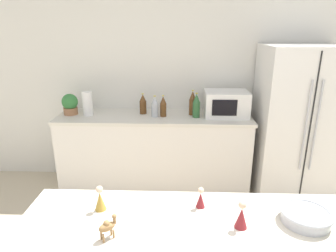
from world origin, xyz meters
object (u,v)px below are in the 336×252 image
(back_bottle_3, at_px, (155,107))
(wise_man_figurine_crimson, at_px, (201,199))
(back_bottle_4, at_px, (196,106))
(wise_man_figurine_purple, at_px, (100,200))
(back_bottle_1, at_px, (192,103))
(refrigerator, at_px, (296,123))
(microwave, at_px, (226,104))
(camel_figurine, at_px, (108,226))
(fruit_bowl, at_px, (306,216))
(paper_towel_roll, at_px, (88,104))
(wise_man_figurine_blue, at_px, (241,216))
(potted_plant, at_px, (70,104))
(back_bottle_0, at_px, (163,106))
(back_bottle_2, at_px, (143,104))

(back_bottle_3, relative_size, wise_man_figurine_crimson, 2.09)
(back_bottle_4, bearing_deg, wise_man_figurine_purple, -107.43)
(back_bottle_4, bearing_deg, back_bottle_1, 111.10)
(refrigerator, distance_m, back_bottle_1, 1.16)
(back_bottle_3, bearing_deg, microwave, 4.81)
(microwave, height_order, back_bottle_4, microwave)
(back_bottle_3, relative_size, camel_figurine, 2.15)
(back_bottle_1, distance_m, back_bottle_4, 0.11)
(fruit_bowl, bearing_deg, wise_man_figurine_crimson, 167.46)
(paper_towel_roll, relative_size, wise_man_figurine_blue, 1.91)
(microwave, bearing_deg, wise_man_figurine_blue, -96.33)
(camel_figurine, bearing_deg, back_bottle_1, 78.14)
(potted_plant, distance_m, camel_figurine, 2.36)
(back_bottle_3, bearing_deg, wise_man_figurine_purple, -93.98)
(refrigerator, distance_m, back_bottle_0, 1.48)
(back_bottle_1, relative_size, wise_man_figurine_blue, 2.00)
(back_bottle_0, relative_size, back_bottle_1, 0.84)
(back_bottle_0, height_order, back_bottle_2, back_bottle_0)
(back_bottle_0, distance_m, back_bottle_4, 0.37)
(potted_plant, distance_m, back_bottle_1, 1.40)
(paper_towel_roll, height_order, wise_man_figurine_purple, paper_towel_roll)
(wise_man_figurine_crimson, bearing_deg, fruit_bowl, -12.54)
(wise_man_figurine_crimson, bearing_deg, refrigerator, 57.21)
(back_bottle_4, relative_size, wise_man_figurine_crimson, 2.41)
(back_bottle_0, bearing_deg, microwave, 4.30)
(microwave, bearing_deg, camel_figurine, -111.05)
(refrigerator, xyz_separation_m, wise_man_figurine_purple, (-1.70, -1.87, 0.17))
(microwave, relative_size, back_bottle_4, 1.74)
(back_bottle_2, bearing_deg, microwave, -3.09)
(back_bottle_0, bearing_deg, camel_figurine, -93.61)
(back_bottle_0, bearing_deg, wise_man_figurine_blue, -76.83)
(back_bottle_2, distance_m, wise_man_figurine_purple, 2.01)
(potted_plant, bearing_deg, paper_towel_roll, -6.87)
(camel_figurine, relative_size, wise_man_figurine_crimson, 0.98)
(camel_figurine, bearing_deg, refrigerator, 52.48)
(back_bottle_4, bearing_deg, back_bottle_0, 176.89)
(refrigerator, distance_m, wise_man_figurine_blue, 2.23)
(refrigerator, bearing_deg, paper_towel_roll, 178.79)
(wise_man_figurine_purple, bearing_deg, potted_plant, 113.41)
(paper_towel_roll, xyz_separation_m, back_bottle_1, (1.18, 0.06, 0.00))
(potted_plant, bearing_deg, back_bottle_3, -3.33)
(potted_plant, relative_size, back_bottle_0, 0.99)
(back_bottle_3, relative_size, wise_man_figurine_purple, 1.75)
(potted_plant, xyz_separation_m, back_bottle_2, (0.83, 0.06, -0.01))
(paper_towel_roll, distance_m, back_bottle_2, 0.62)
(paper_towel_roll, distance_m, back_bottle_4, 1.22)
(camel_figurine, bearing_deg, microwave, 68.95)
(refrigerator, xyz_separation_m, wise_man_figurine_crimson, (-1.18, -1.83, 0.16))
(refrigerator, height_order, wise_man_figurine_crimson, refrigerator)
(wise_man_figurine_crimson, bearing_deg, back_bottle_3, 101.81)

